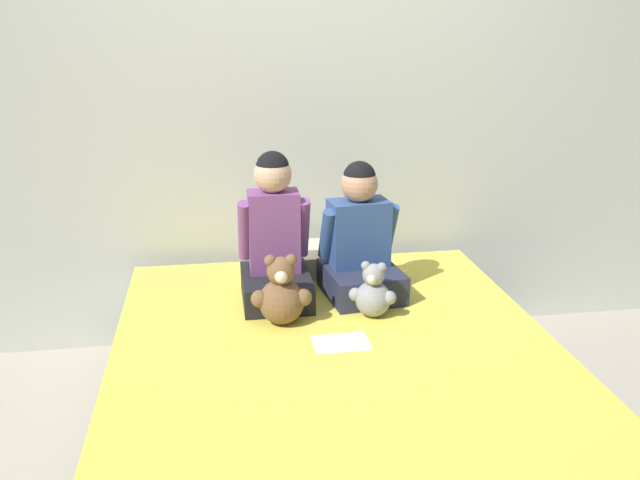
% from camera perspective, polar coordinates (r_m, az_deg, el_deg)
% --- Properties ---
extents(ground_plane, '(14.00, 14.00, 0.00)m').
position_cam_1_polar(ground_plane, '(2.80, 1.24, -16.91)').
color(ground_plane, '#B2A899').
extents(wall_behind_bed, '(8.00, 0.06, 2.50)m').
position_cam_1_polar(wall_behind_bed, '(3.35, -1.85, 12.03)').
color(wall_behind_bed, beige).
rests_on(wall_behind_bed, ground_plane).
extents(bed, '(1.67, 1.87, 0.46)m').
position_cam_1_polar(bed, '(2.68, 1.27, -12.95)').
color(bed, '#2D2D33').
rests_on(bed, ground_plane).
extents(child_on_left, '(0.30, 0.37, 0.64)m').
position_cam_1_polar(child_on_left, '(2.86, -3.85, -0.14)').
color(child_on_left, black).
rests_on(child_on_left, bed).
extents(child_on_right, '(0.36, 0.39, 0.58)m').
position_cam_1_polar(child_on_right, '(2.92, 3.38, -0.23)').
color(child_on_right, '#282D47').
rests_on(child_on_right, bed).
extents(teddy_bear_held_by_left_child, '(0.24, 0.18, 0.29)m').
position_cam_1_polar(teddy_bear_held_by_left_child, '(2.67, -3.28, -4.63)').
color(teddy_bear_held_by_left_child, brown).
rests_on(teddy_bear_held_by_left_child, bed).
extents(teddy_bear_held_by_right_child, '(0.18, 0.15, 0.23)m').
position_cam_1_polar(teddy_bear_held_by_right_child, '(2.75, 4.49, -4.51)').
color(teddy_bear_held_by_right_child, '#939399').
rests_on(teddy_bear_held_by_right_child, bed).
extents(pillow_at_headboard, '(0.51, 0.30, 0.11)m').
position_cam_1_polar(pillow_at_headboard, '(3.23, -1.06, -1.66)').
color(pillow_at_headboard, beige).
rests_on(pillow_at_headboard, bed).
extents(sign_card, '(0.21, 0.15, 0.00)m').
position_cam_1_polar(sign_card, '(2.55, 1.79, -8.65)').
color(sign_card, white).
rests_on(sign_card, bed).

